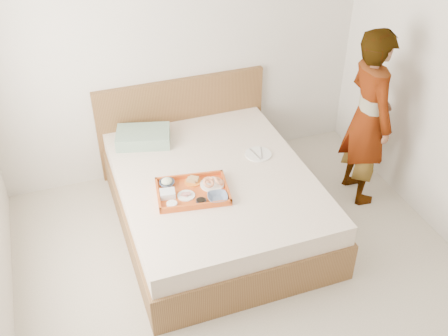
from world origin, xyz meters
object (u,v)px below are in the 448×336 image
tray (193,191)px  person (368,118)px  bed (215,199)px  dinner_plate (258,154)px

tray → person: 1.68m
tray → person: size_ratio=0.34×
tray → bed: bearing=46.1°
bed → dinner_plate: bearing=17.4°
person → dinner_plate: bearing=82.7°
bed → person: person is taller
tray → person: (1.65, 0.15, 0.26)m
bed → person: (1.41, -0.04, 0.55)m
bed → dinner_plate: dinner_plate is taller
tray → dinner_plate: 0.78m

